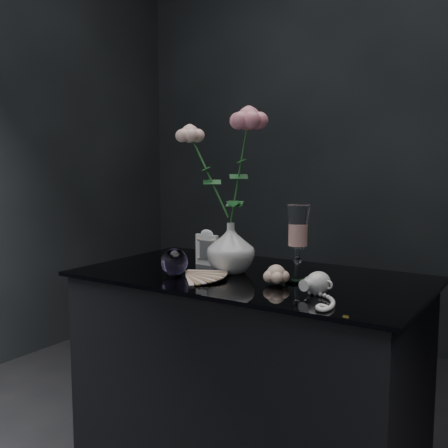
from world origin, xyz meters
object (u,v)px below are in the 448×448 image
Objects in this scene: pearl_jar at (318,282)px; vase at (231,248)px; wine_glass at (298,244)px; picture_frame at (207,247)px; loose_rose at (276,274)px; paperweight at (174,262)px.

vase is at bearing 171.85° from pearl_jar.
wine_glass reaches higher than pearl_jar.
picture_frame reaches higher than loose_rose.
paperweight reaches higher than loose_rose.
pearl_jar is at bearing -17.45° from vase.
vase is 0.14m from picture_frame.
paperweight is at bearing -132.95° from vase.
vase reaches higher than picture_frame.
vase is 0.35m from pearl_jar.
wine_glass is 2.68× the size of paperweight.
wine_glass reaches higher than picture_frame.
paperweight is (-0.35, -0.12, -0.07)m from wine_glass.
wine_glass is 0.37m from picture_frame.
paperweight is 0.51× the size of loose_rose.
vase reaches higher than loose_rose.
paperweight is at bearing 174.11° from loose_rose.
loose_rose is (0.31, 0.06, -0.01)m from paperweight.
picture_frame is 1.45× the size of paperweight.
loose_rose is at bearing 174.15° from pearl_jar.
paperweight is 0.45m from pearl_jar.
paperweight is 0.38× the size of pearl_jar.
picture_frame is 0.34m from loose_rose.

